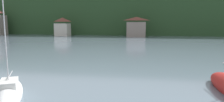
# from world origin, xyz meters

# --- Properties ---
(wooded_hillside) EXTENTS (352.00, 50.96, 36.63)m
(wooded_hillside) POSITION_xyz_m (-14.16, 122.24, 7.38)
(wooded_hillside) COLOR #264223
(wooded_hillside) RESTS_ON ground_plane
(shore_building_westcentral) EXTENTS (5.39, 4.70, 7.02)m
(shore_building_westcentral) POSITION_xyz_m (-28.47, 87.44, 3.41)
(shore_building_westcentral) COLOR beige
(shore_building_westcentral) RESTS_ON ground_plane
(shore_building_central) EXTENTS (7.07, 3.88, 7.19)m
(shore_building_central) POSITION_xyz_m (0.00, 87.05, 3.49)
(shore_building_central) COLOR gray
(shore_building_central) RESTS_ON ground_plane
(sailboat_near_5) EXTENTS (4.48, 6.25, 7.85)m
(sailboat_near_5) POSITION_xyz_m (-5.09, 23.06, 0.42)
(sailboat_near_5) COLOR white
(sailboat_near_5) RESTS_ON ground_plane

